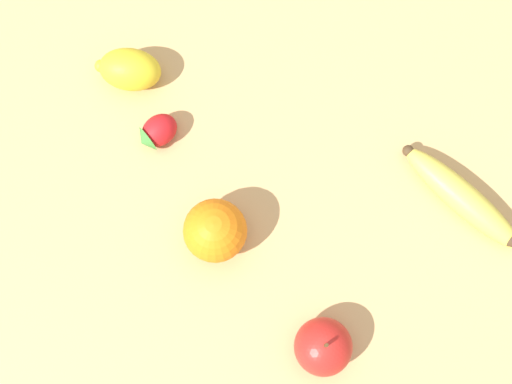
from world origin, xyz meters
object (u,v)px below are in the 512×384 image
at_px(strawberry, 157,132).
at_px(apple, 323,347).
at_px(banana, 464,199).
at_px(lemon, 130,69).
at_px(orange, 215,231).

relative_size(strawberry, apple, 0.76).
xyz_separation_m(banana, lemon, (-0.27, 0.38, 0.01)).
bearing_deg(apple, orange, 100.48).
height_order(orange, lemon, orange).
bearing_deg(apple, lemon, 91.92).
distance_m(banana, strawberry, 0.40).
height_order(banana, apple, apple).
height_order(orange, apple, orange).
xyz_separation_m(banana, strawberry, (-0.28, 0.29, 0.00)).
relative_size(strawberry, lemon, 0.58).
bearing_deg(lemon, orange, -94.62).
distance_m(orange, lemon, 0.25).
height_order(banana, strawberry, same).
distance_m(banana, apple, 0.26).
relative_size(orange, strawberry, 1.38).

